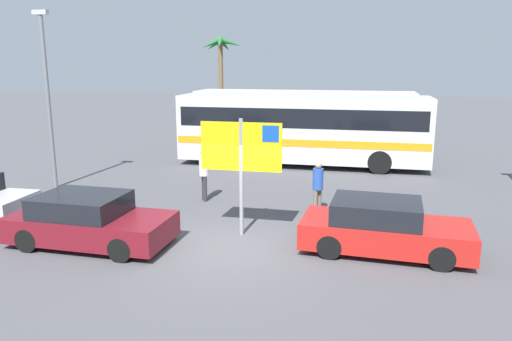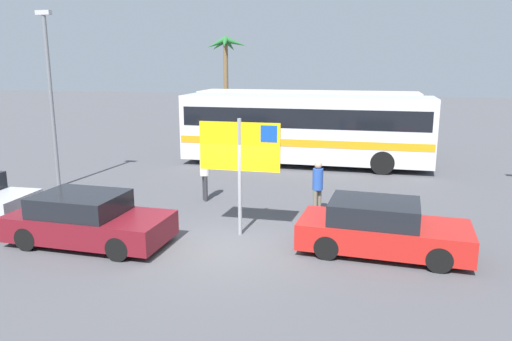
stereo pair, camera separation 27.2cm
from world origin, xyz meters
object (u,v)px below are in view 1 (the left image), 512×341
Objects in this scene: car_maroon at (89,221)px; pedestrian_near_sign at (318,184)px; car_red at (383,228)px; ferry_sign at (243,151)px; pedestrian_by_bus at (204,170)px; bus_front_coach at (302,126)px; bus_rear_coach at (303,118)px.

pedestrian_near_sign is at bearing 35.91° from car_maroon.
pedestrian_near_sign reaches higher than car_red.
pedestrian_by_bus is (-2.09, 2.98, -1.24)m from ferry_sign.
pedestrian_by_bus is at bearing 71.98° from car_maroon.
bus_front_coach is at bearing 138.07° from pedestrian_near_sign.
bus_rear_coach is at bearing 108.84° from car_red.
pedestrian_near_sign reaches higher than car_maroon.
bus_front_coach is 2.65× the size of car_red.
car_maroon is at bearing -108.52° from pedestrian_near_sign.
bus_rear_coach is at bearing 89.74° from ferry_sign.
bus_front_coach is 6.08× the size of pedestrian_by_bus.
bus_rear_coach is at bearing 96.20° from bus_front_coach.
bus_front_coach is 6.54× the size of pedestrian_near_sign.
bus_rear_coach is at bearing -136.22° from pedestrian_by_bus.
ferry_sign is 4.08m from car_red.
pedestrian_by_bus is at bearing -110.55° from bus_front_coach.
ferry_sign is 1.75× the size of pedestrian_by_bus.
bus_front_coach is 9.67m from ferry_sign.
ferry_sign is 4.38m from car_maroon.
pedestrian_near_sign is (1.82, 2.20, -1.32)m from ferry_sign.
car_red is 3.29m from pedestrian_near_sign.
ferry_sign is (-0.41, -9.64, 0.54)m from bus_front_coach.
car_red is 2.47× the size of pedestrian_near_sign.
pedestrian_near_sign is at bearing 128.36° from car_red.
car_maroon is (-4.13, -11.21, -1.15)m from bus_front_coach.
pedestrian_near_sign is 3.99m from pedestrian_by_bus.
car_red is at bearing -18.03° from pedestrian_near_sign.
ferry_sign is at bearing -92.31° from pedestrian_near_sign.
bus_front_coach is 3.48× the size of ferry_sign.
car_red is at bearing 9.99° from car_maroon.
pedestrian_near_sign is 0.93× the size of pedestrian_by_bus.
bus_front_coach is 10.71m from car_red.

